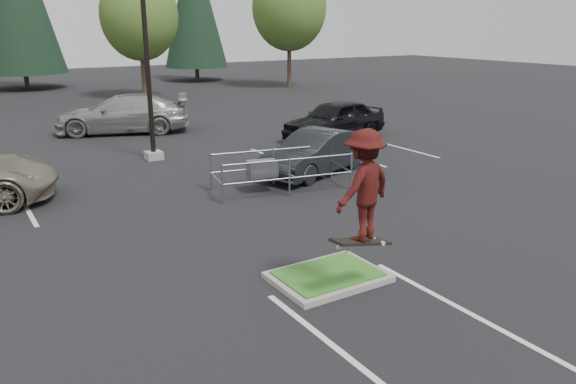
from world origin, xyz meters
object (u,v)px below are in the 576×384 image
cart_corral (267,168)px  car_far_silver (125,114)px  decid_c (139,18)px  decid_d (289,10)px  light_pole (145,35)px  car_r_black (336,120)px  car_r_charc (315,153)px  conif_c (194,0)px  skateboarder (363,186)px

cart_corral → car_far_silver: bearing=105.0°
decid_c → decid_d: 12.03m
cart_corral → decid_d: bearing=67.7°
light_pole → car_r_black: 8.99m
light_pole → decid_d: bearing=46.3°
decid_d → cart_corral: (-15.95, -24.29, -5.17)m
cart_corral → car_r_charc: size_ratio=0.97×
decid_d → conif_c: 10.04m
light_pole → decid_c: light_pole is taller
skateboarder → car_r_charc: skateboarder is taller
decid_d → decid_c: bearing=-177.6°
car_r_black → light_pole: bearing=-103.3°
light_pole → cart_corral: 7.25m
conif_c → car_r_black: conif_c is taller
conif_c → cart_corral: (-11.96, -33.46, -6.11)m
car_r_black → skateboarder: bearing=-44.7°
conif_c → car_far_silver: size_ratio=2.05×
cart_corral → decid_c: bearing=91.6°
skateboarder → car_r_charc: bearing=-133.0°
decid_c → car_far_silver: 13.49m
skateboarder → car_r_black: 15.28m
conif_c → car_r_charc: size_ratio=2.78×
light_pole → skateboarder: 13.22m
decid_d → conif_c: size_ratio=0.75×
decid_d → car_r_charc: bearing=-120.0°
cart_corral → car_far_silver: size_ratio=0.71×
decid_c → cart_corral: decid_c is taller
car_r_black → car_far_silver: bearing=-140.9°
light_pole → car_far_silver: (0.71, 6.00, -3.67)m
light_pole → car_r_charc: size_ratio=2.25×
decid_d → skateboarder: (-18.00, -31.33, -3.69)m
decid_d → cart_corral: size_ratio=2.17×
skateboarder → decid_d: bearing=-133.5°
conif_c → car_far_silver: (-12.79, -21.50, -5.96)m
decid_c → car_r_charc: bearing=-93.7°
light_pole → cart_corral: (1.54, -5.96, -3.82)m
conif_c → car_r_charc: (-9.50, -32.50, -6.11)m
skateboarder → car_far_silver: bearing=-107.3°
light_pole → car_far_silver: 7.07m
decid_d → conif_c: conif_c is taller
light_pole → decid_c: (5.49, 17.83, 0.69)m
light_pole → cart_corral: size_ratio=2.33×
decid_c → decid_d: (12.00, 0.50, 0.66)m
decid_d → car_r_charc: size_ratio=2.10×
conif_c → car_r_black: size_ratio=2.46×
car_r_charc → decid_c: bearing=156.7°
car_r_black → car_far_silver: size_ratio=0.83×
conif_c → cart_corral: 36.06m
decid_c → decid_d: decid_d is taller
light_pole → decid_c: bearing=72.9°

